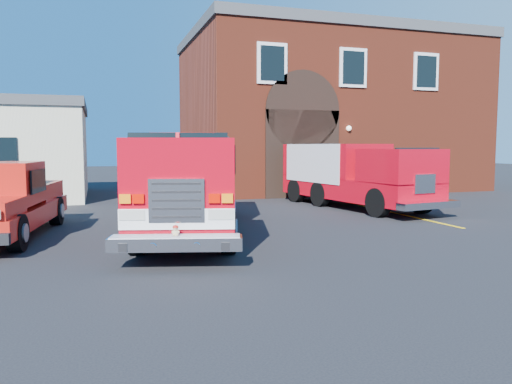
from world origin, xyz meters
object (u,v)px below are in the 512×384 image
object	(u,v)px
fire_station	(325,113)
secondary_truck	(354,173)
fire_engine	(192,182)
pickup_truck	(0,202)

from	to	relation	value
fire_station	secondary_truck	distance (m)	9.95
secondary_truck	fire_engine	bearing A→B (deg)	-152.63
fire_station	pickup_truck	bearing A→B (deg)	-141.13
fire_station	pickup_truck	size ratio (longest dim) A/B	2.44
fire_engine	secondary_truck	world-z (taller)	fire_engine
fire_station	secondary_truck	bearing A→B (deg)	-108.76
fire_station	secondary_truck	size ratio (longest dim) A/B	1.95
pickup_truck	secondary_truck	world-z (taller)	secondary_truck
fire_engine	secondary_truck	size ratio (longest dim) A/B	1.15
pickup_truck	secondary_truck	xyz separation A→B (m)	(11.82, 2.99, 0.40)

